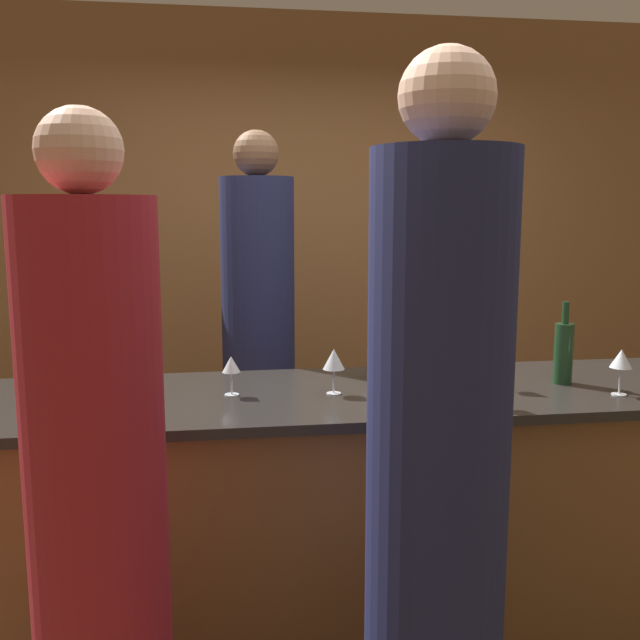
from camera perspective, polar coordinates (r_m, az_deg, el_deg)
The scene contains 15 objects.
ground_plane at distance 3.03m, azimuth 2.90°, elevation -24.05°, with size 14.00×14.00×0.00m, color #4C3823.
back_wall at distance 4.45m, azimuth -1.77°, elevation 5.74°, with size 8.00×0.06×2.80m.
bar_counter at distance 2.79m, azimuth 2.98°, elevation -15.49°, with size 2.73×0.77×0.99m.
bartender at distance 3.35m, azimuth -4.91°, elevation -3.39°, with size 0.34×0.34×1.99m.
guest_0 at distance 1.87m, azimuth 9.31°, elevation -13.25°, with size 0.36×0.36×2.02m.
guest_1 at distance 1.89m, azimuth -17.27°, elevation -15.71°, with size 0.33×0.33×1.88m.
wine_bottle_0 at distance 2.86m, azimuth 18.94°, elevation -2.44°, with size 0.07×0.07×0.31m.
ice_bucket at distance 2.76m, azimuth 5.96°, elevation -3.23°, with size 0.20×0.20×0.16m.
wine_glass_0 at distance 2.42m, azimuth 7.16°, elevation -4.32°, with size 0.06×0.06×0.15m.
wine_glass_1 at distance 2.75m, azimuth 22.96°, elevation -2.96°, with size 0.08×0.08×0.17m.
wine_glass_2 at distance 2.69m, azimuth 14.58°, elevation -2.72°, with size 0.07×0.07×0.18m.
wine_glass_3 at distance 2.44m, azimuth 14.07°, elevation -4.24°, with size 0.07×0.07×0.16m.
wine_glass_4 at distance 2.40m, azimuth -16.52°, elevation -4.70°, with size 0.07×0.07×0.15m.
wine_glass_5 at distance 2.55m, azimuth 1.11°, elevation -3.24°, with size 0.08×0.08×0.17m.
wine_glass_6 at distance 2.56m, azimuth -7.12°, elevation -3.66°, with size 0.07×0.07×0.14m.
Camera 1 is at (-0.50, -2.49, 1.65)m, focal length 40.00 mm.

